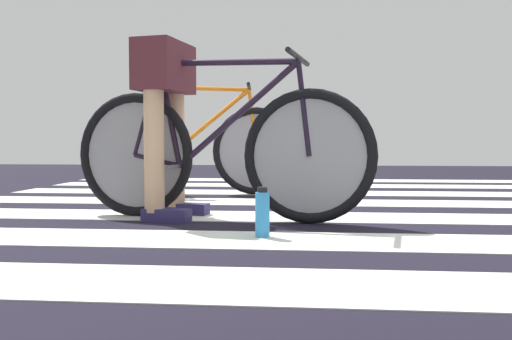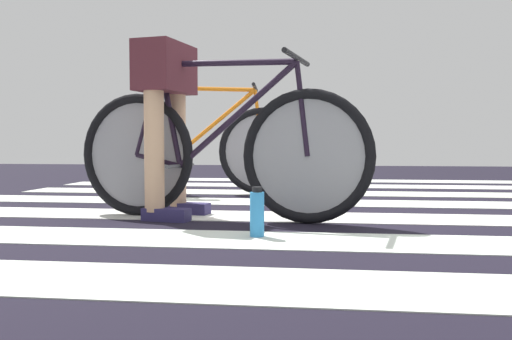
# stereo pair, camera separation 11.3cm
# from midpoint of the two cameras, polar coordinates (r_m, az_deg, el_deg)

# --- Properties ---
(ground) EXTENTS (18.00, 14.00, 0.02)m
(ground) POSITION_cam_midpoint_polar(r_m,az_deg,el_deg) (3.18, 7.90, -5.12)
(ground) COLOR black
(crosswalk_markings) EXTENTS (5.34, 6.52, 0.00)m
(crosswalk_markings) POSITION_cam_midpoint_polar(r_m,az_deg,el_deg) (3.17, 7.09, -4.92)
(crosswalk_markings) COLOR silver
(crosswalk_markings) RESTS_ON ground
(bicycle_1_of_2) EXTENTS (1.72, 0.55, 0.93)m
(bicycle_1_of_2) POSITION_cam_midpoint_polar(r_m,az_deg,el_deg) (3.06, -3.02, 2.01)
(bicycle_1_of_2) COLOR black
(bicycle_1_of_2) RESTS_ON ground
(cyclist_1_of_2) EXTENTS (0.38, 0.45, 0.99)m
(cyclist_1_of_2) POSITION_cam_midpoint_polar(r_m,az_deg,el_deg) (3.19, -8.30, 6.67)
(cyclist_1_of_2) COLOR tan
(cyclist_1_of_2) RESTS_ON ground
(bicycle_2_of_2) EXTENTS (1.73, 0.52, 0.93)m
(bicycle_2_of_2) POSITION_cam_midpoint_polar(r_m,az_deg,el_deg) (4.53, -5.14, 2.30)
(bicycle_2_of_2) COLOR black
(bicycle_2_of_2) RESTS_ON ground
(water_bottle) EXTENTS (0.07, 0.07, 0.23)m
(water_bottle) POSITION_cam_midpoint_polar(r_m,az_deg,el_deg) (2.50, 1.41, -4.54)
(water_bottle) COLOR #308CD3
(water_bottle) RESTS_ON ground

